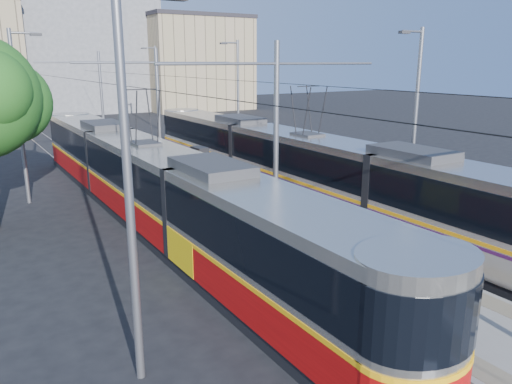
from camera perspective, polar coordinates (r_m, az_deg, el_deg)
ground at (r=14.25m, az=20.96°, el=-13.85°), size 160.00×160.00×0.00m
platform at (r=27.17m, az=-8.43°, el=0.87°), size 4.00×50.00×0.30m
tactile_strip_left at (r=26.61m, az=-11.30°, el=0.79°), size 0.70×50.00×0.01m
tactile_strip_right at (r=27.72m, az=-5.69°, el=1.56°), size 0.70×50.00×0.01m
rails at (r=27.20m, az=-8.42°, el=0.59°), size 8.71×70.00×0.03m
tram_left at (r=21.22m, az=-12.36°, el=1.10°), size 2.43×30.13×5.50m
tram_right at (r=23.30m, az=5.79°, el=2.95°), size 2.43×30.73×5.50m
catenary at (r=23.89m, az=-6.06°, el=9.70°), size 9.20×70.00×7.00m
street_lamps at (r=30.21m, az=-11.79°, el=9.87°), size 15.18×38.22×8.00m
shelter at (r=25.32m, az=-6.40°, el=2.87°), size 0.66×1.01×2.13m
building_centre at (r=73.16m, az=-19.52°, el=15.46°), size 18.36×14.28×17.06m
building_right at (r=71.99m, az=-7.01°, el=14.44°), size 14.28×10.20×12.67m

